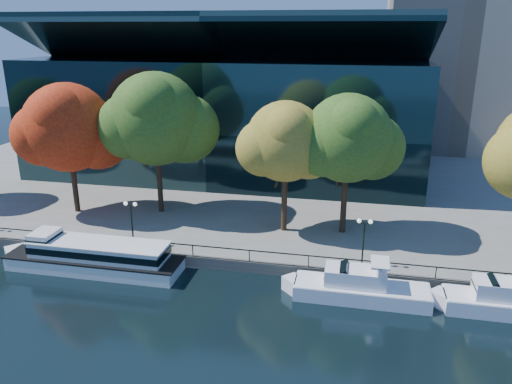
% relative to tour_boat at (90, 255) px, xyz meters
% --- Properties ---
extents(ground, '(160.00, 160.00, 0.00)m').
position_rel_tour_boat_xyz_m(ground, '(8.39, -0.86, -1.34)').
color(ground, black).
rests_on(ground, ground).
extents(promenade, '(90.00, 67.08, 1.00)m').
position_rel_tour_boat_xyz_m(promenade, '(8.39, 35.52, -0.84)').
color(promenade, slate).
rests_on(promenade, ground).
extents(railing, '(88.20, 0.08, 0.99)m').
position_rel_tour_boat_xyz_m(railing, '(8.39, 2.39, 0.60)').
color(railing, black).
rests_on(railing, promenade).
extents(convention_building, '(50.00, 24.57, 21.43)m').
position_rel_tour_boat_xyz_m(convention_building, '(4.39, 30.93, 7.17)').
color(convention_building, black).
rests_on(convention_building, ground).
extents(tour_boat, '(16.60, 3.70, 3.15)m').
position_rel_tour_boat_xyz_m(tour_boat, '(0.00, 0.00, 0.00)').
color(tour_boat, white).
rests_on(tour_boat, ground).
extents(cruiser_near, '(11.26, 2.90, 3.26)m').
position_rel_tour_boat_xyz_m(cruiser_near, '(22.27, -0.28, -0.33)').
color(cruiser_near, white).
rests_on(cruiser_near, ground).
extents(cruiser_far, '(9.87, 2.74, 3.22)m').
position_rel_tour_boat_xyz_m(cruiser_far, '(32.66, -0.15, -0.32)').
color(cruiser_far, white).
rests_on(cruiser_far, ground).
extents(tree_1, '(11.34, 9.30, 13.59)m').
position_rel_tour_boat_xyz_m(tree_1, '(-7.08, 10.27, 8.52)').
color(tree_1, black).
rests_on(tree_1, promenade).
extents(tree_2, '(11.86, 9.73, 14.68)m').
position_rel_tour_boat_xyz_m(tree_2, '(1.74, 12.08, 9.39)').
color(tree_2, black).
rests_on(tree_2, promenade).
extents(tree_3, '(9.35, 7.67, 12.51)m').
position_rel_tour_boat_xyz_m(tree_3, '(15.35, 9.65, 8.27)').
color(tree_3, black).
rests_on(tree_3, promenade).
extents(tree_4, '(10.17, 8.34, 13.25)m').
position_rel_tour_boat_xyz_m(tree_4, '(20.97, 10.30, 8.66)').
color(tree_4, black).
rests_on(tree_4, promenade).
extents(lamp_1, '(1.26, 0.36, 4.03)m').
position_rel_tour_boat_xyz_m(lamp_1, '(2.29, 3.64, 2.64)').
color(lamp_1, black).
rests_on(lamp_1, promenade).
extents(lamp_2, '(1.26, 0.36, 4.03)m').
position_rel_tour_boat_xyz_m(lamp_2, '(22.70, 3.64, 2.64)').
color(lamp_2, black).
rests_on(lamp_2, promenade).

